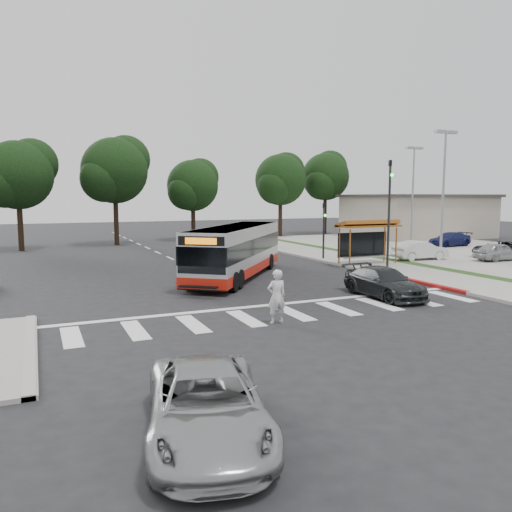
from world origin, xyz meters
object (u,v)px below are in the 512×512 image
transit_bus (236,252)px  dark_sedan (384,282)px  silver_suv_south (207,405)px  pedestrian (277,296)px

transit_bus → dark_sedan: bearing=-24.6°
transit_bus → silver_suv_south: (-7.34, -17.02, -0.78)m
transit_bus → silver_suv_south: bearing=-75.3°
transit_bus → silver_suv_south: transit_bus is taller
dark_sedan → transit_bus: bearing=117.5°
pedestrian → dark_sedan: bearing=-159.3°
silver_suv_south → dark_sedan: bearing=52.9°
dark_sedan → pedestrian: bearing=-160.7°
pedestrian → silver_suv_south: pedestrian is taller
transit_bus → pedestrian: bearing=-65.7°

